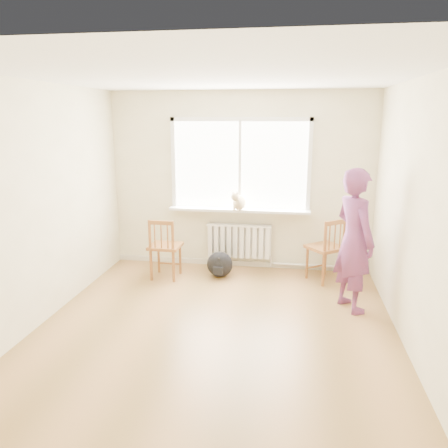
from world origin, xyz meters
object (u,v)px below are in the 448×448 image
at_px(chair_right, 328,250).
at_px(chair_left, 164,248).
at_px(backpack, 220,264).
at_px(cat, 239,202).
at_px(person, 354,240).

bearing_deg(chair_right, chair_left, -32.20).
bearing_deg(chair_left, backpack, -165.22).
bearing_deg(cat, chair_left, -133.14).
relative_size(chair_right, backpack, 2.43).
distance_m(chair_right, backpack, 1.58).
relative_size(person, cat, 3.95).
bearing_deg(cat, backpack, -104.53).
bearing_deg(chair_right, backpack, -35.89).
distance_m(person, cat, 1.95).
bearing_deg(backpack, chair_right, 2.35).
xyz_separation_m(person, cat, (-1.54, 1.17, 0.20)).
xyz_separation_m(chair_left, chair_right, (2.34, 0.25, 0.02)).
relative_size(cat, backpack, 1.15).
height_order(chair_left, backpack, chair_left).
distance_m(chair_left, backpack, 0.85).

